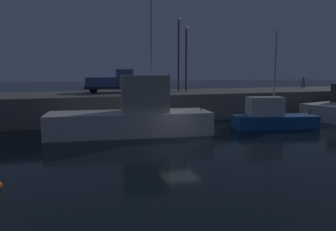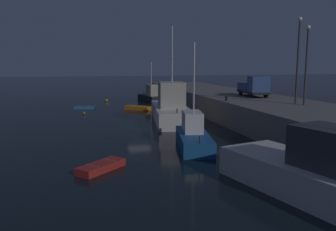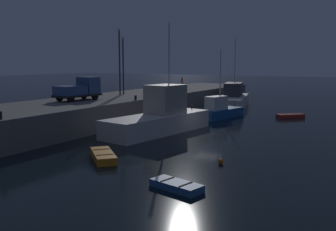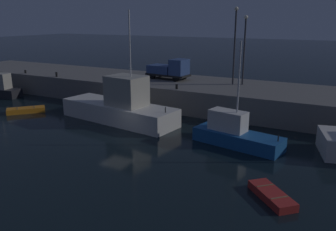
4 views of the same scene
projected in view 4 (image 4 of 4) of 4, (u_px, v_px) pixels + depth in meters
The scene contains 12 objects.
ground_plane at pixel (116, 137), 31.36m from camera, with size 320.00×320.00×0.00m, color black.
pier_quay at pixel (184, 93), 43.22m from camera, with size 76.18×10.58×2.75m.
fishing_trawler_red at pixel (121, 107), 35.59m from camera, with size 13.38×5.58×11.04m.
fishing_boat_white at pixel (235, 134), 29.07m from camera, with size 7.79×3.79×8.59m.
dinghy_orange_near at pixel (26, 110), 39.24m from camera, with size 3.73×3.94×0.60m.
rowboat_white_mid at pixel (272, 195), 20.47m from camera, with size 3.31×3.39×0.52m.
lamp_post_west at pixel (235, 40), 39.82m from camera, with size 0.44×0.44×8.78m.
lamp_post_east at pixel (244, 45), 39.66m from camera, with size 0.44×0.44×7.86m.
utility_truck at pixel (170, 69), 44.16m from camera, with size 5.77×2.82×2.62m.
bollard_west at pixel (57, 74), 46.30m from camera, with size 0.28×0.28×0.62m, color black.
bollard_central at pixel (177, 87), 38.28m from camera, with size 0.28×0.28×0.53m, color black.
bollard_east at pixel (25, 72), 49.18m from camera, with size 0.28×0.28×0.47m, color black.
Camera 4 is at (17.94, -24.11, 10.29)m, focal length 37.27 mm.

